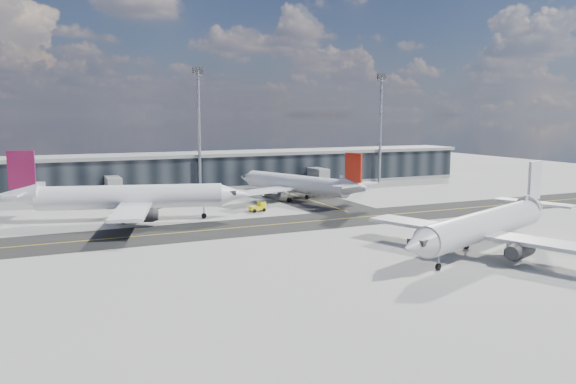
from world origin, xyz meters
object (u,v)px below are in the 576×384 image
at_px(service_van, 208,191).
at_px(baggage_tug, 259,207).
at_px(airliner_near, 486,225).
at_px(airliner_redtail, 297,184).
at_px(airliner_af, 127,197).

bearing_deg(service_van, baggage_tug, -84.48).
relative_size(airliner_near, service_van, 7.76).
xyz_separation_m(airliner_near, baggage_tug, (-15.69, 41.87, -2.74)).
bearing_deg(airliner_redtail, baggage_tug, -163.53).
xyz_separation_m(airliner_near, service_van, (-17.62, 69.05, -3.05)).
bearing_deg(airliner_redtail, airliner_af, 172.48).
height_order(airliner_af, service_van, airliner_af).
relative_size(baggage_tug, service_van, 0.69).
bearing_deg(baggage_tug, airliner_near, 12.97).
distance_m(airliner_af, airliner_redtail, 37.19).
height_order(airliner_redtail, airliner_near, airliner_near).
relative_size(airliner_near, baggage_tug, 11.22).
relative_size(airliner_redtail, baggage_tug, 10.87).
height_order(airliner_near, baggage_tug, airliner_near).
distance_m(airliner_redtail, service_van, 22.99).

